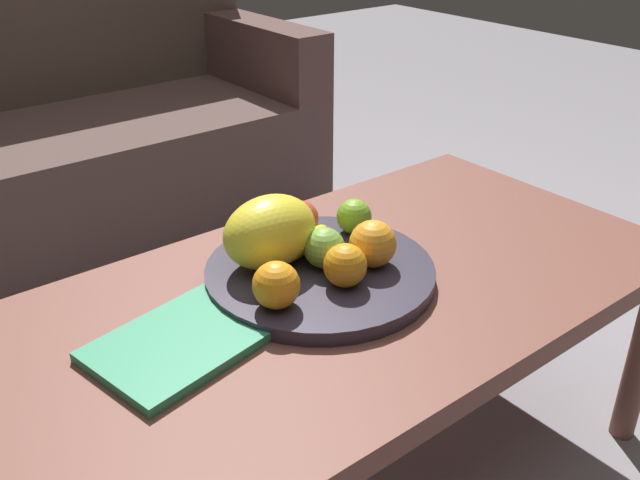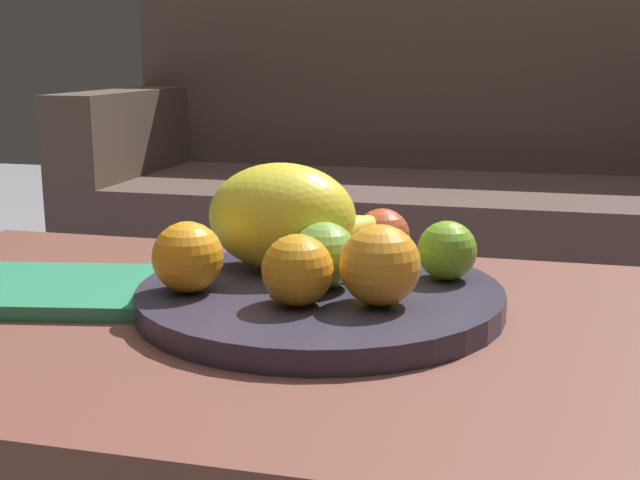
# 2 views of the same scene
# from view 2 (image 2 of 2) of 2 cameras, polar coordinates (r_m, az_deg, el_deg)

# --- Properties ---
(coffee_table) EXTENTS (1.18, 0.62, 0.45)m
(coffee_table) POSITION_cam_2_polar(r_m,az_deg,el_deg) (0.86, 0.96, -8.71)
(coffee_table) COLOR brown
(coffee_table) RESTS_ON ground_plane
(couch) EXTENTS (1.70, 0.70, 0.90)m
(couch) POSITION_cam_2_polar(r_m,az_deg,el_deg) (2.19, 6.80, 1.84)
(couch) COLOR #503B37
(couch) RESTS_ON ground_plane
(fruit_bowl) EXTENTS (0.39, 0.39, 0.03)m
(fruit_bowl) POSITION_cam_2_polar(r_m,az_deg,el_deg) (0.88, -0.00, -3.98)
(fruit_bowl) COLOR #312C3B
(fruit_bowl) RESTS_ON coffee_table
(melon_large_front) EXTENTS (0.17, 0.13, 0.12)m
(melon_large_front) POSITION_cam_2_polar(r_m,az_deg,el_deg) (0.93, -2.64, 1.61)
(melon_large_front) COLOR yellow
(melon_large_front) RESTS_ON fruit_bowl
(orange_front) EXTENTS (0.08, 0.08, 0.08)m
(orange_front) POSITION_cam_2_polar(r_m,az_deg,el_deg) (0.80, 4.16, -1.75)
(orange_front) COLOR orange
(orange_front) RESTS_ON fruit_bowl
(orange_left) EXTENTS (0.07, 0.07, 0.07)m
(orange_left) POSITION_cam_2_polar(r_m,az_deg,el_deg) (0.86, -9.09, -1.17)
(orange_left) COLOR orange
(orange_left) RESTS_ON fruit_bowl
(orange_right) EXTENTS (0.07, 0.07, 0.07)m
(orange_right) POSITION_cam_2_polar(r_m,az_deg,el_deg) (0.80, -1.57, -2.09)
(orange_right) COLOR orange
(orange_right) RESTS_ON fruit_bowl
(apple_front) EXTENTS (0.06, 0.06, 0.06)m
(apple_front) POSITION_cam_2_polar(r_m,az_deg,el_deg) (0.96, 4.31, 0.27)
(apple_front) COLOR #BC492A
(apple_front) RESTS_ON fruit_bowl
(apple_left) EXTENTS (0.07, 0.07, 0.07)m
(apple_left) POSITION_cam_2_polar(r_m,az_deg,el_deg) (0.86, 0.33, -1.06)
(apple_left) COLOR #72A63F
(apple_left) RESTS_ON fruit_bowl
(apple_right) EXTENTS (0.06, 0.06, 0.06)m
(apple_right) POSITION_cam_2_polar(r_m,az_deg,el_deg) (0.90, 8.74, -0.72)
(apple_right) COLOR #6EA827
(apple_right) RESTS_ON fruit_bowl
(banana_bunch) EXTENTS (0.17, 0.15, 0.06)m
(banana_bunch) POSITION_cam_2_polar(r_m,az_deg,el_deg) (0.92, 1.15, -0.53)
(banana_bunch) COLOR gold
(banana_bunch) RESTS_ON fruit_bowl
(magazine) EXTENTS (0.28, 0.22, 0.02)m
(magazine) POSITION_cam_2_polar(r_m,az_deg,el_deg) (0.96, -16.54, -3.32)
(magazine) COLOR #2F865D
(magazine) RESTS_ON coffee_table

